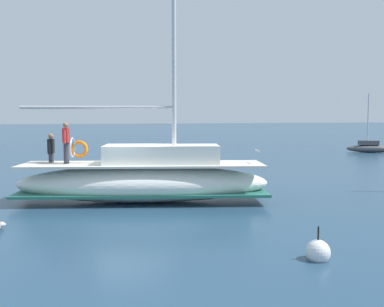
% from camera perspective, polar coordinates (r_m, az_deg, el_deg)
% --- Properties ---
extents(ground_plane, '(400.00, 400.00, 0.00)m').
position_cam_1_polar(ground_plane, '(17.03, -7.93, -6.25)').
color(ground_plane, navy).
extents(main_sailboat, '(5.25, 9.87, 11.66)m').
position_cam_1_polar(main_sailboat, '(16.86, -6.15, -3.24)').
color(main_sailboat, white).
rests_on(main_sailboat, ground).
extents(moored_sloop_far, '(2.88, 4.36, 5.38)m').
position_cam_1_polar(moored_sloop_far, '(43.41, 22.20, 0.74)').
color(moored_sloop_far, '#4C4C51').
rests_on(moored_sloop_far, ground).
extents(mooring_buoy, '(0.57, 0.57, 0.89)m').
position_cam_1_polar(mooring_buoy, '(10.60, 16.06, -12.23)').
color(mooring_buoy, silver).
rests_on(mooring_buoy, ground).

